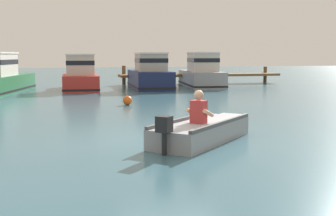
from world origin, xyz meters
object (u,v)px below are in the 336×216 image
Objects in this scene: rowboat_with_person at (203,130)px; moored_boat_red at (80,77)px; mooring_buoy at (127,100)px; moored_boat_grey at (202,74)px; moored_boat_navy at (150,75)px.

moored_boat_red is (-1.61, 16.10, 0.49)m from rowboat_with_person.
mooring_buoy is (-0.39, 7.74, -0.06)m from rowboat_with_person.
rowboat_with_person is at bearing -84.30° from moored_boat_red.
moored_boat_navy is at bearing -167.11° from moored_boat_grey.
moored_boat_navy is 8.62m from mooring_buoy.
moored_boat_red is at bearing 98.29° from mooring_buoy.
mooring_buoy is at bearing -81.71° from moored_boat_red.
moored_boat_red is 0.85× the size of moored_boat_grey.
rowboat_with_person is 16.07m from moored_boat_navy.
moored_boat_red is 3.99m from moored_boat_navy.
mooring_buoy is at bearing -124.83° from moored_boat_grey.
moored_boat_grey is (3.44, 0.79, 0.00)m from moored_boat_navy.
moored_boat_grey reaches higher than rowboat_with_person.
rowboat_with_person is 16.19m from moored_boat_red.
rowboat_with_person is 7.75m from mooring_buoy.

